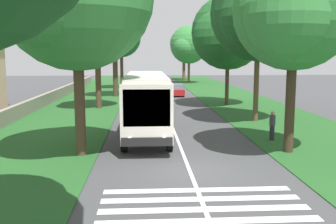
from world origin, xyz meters
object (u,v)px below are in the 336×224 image
Objects in this scene: trailing_car_0 at (144,96)px; trailing_car_1 at (176,90)px; trailing_minibus_0 at (144,78)px; roadside_tree_left_2 at (95,28)px; roadside_tree_right_1 at (291,12)px; roadside_tree_left_4 at (120,39)px; roadside_tree_right_4 at (183,44)px; roadside_tree_right_2 at (256,15)px; roadside_tree_left_0 at (113,33)px; roadside_tree_right_0 at (226,35)px; pedestrian at (272,125)px; utility_pole at (79,71)px; coach_bus at (146,101)px; roadside_tree_right_3 at (188,46)px.

trailing_car_0 is 8.04m from trailing_car_1.
roadside_tree_left_2 is (-20.79, 4.43, 5.72)m from trailing_minibus_0.
roadside_tree_right_1 is at bearing -169.48° from trailing_minibus_0.
roadside_tree_left_4 is (22.08, -0.94, 0.03)m from roadside_tree_left_2.
roadside_tree_left_4 is (1.30, 3.49, 5.74)m from trailing_minibus_0.
roadside_tree_right_2 is at bearing -179.51° from roadside_tree_right_4.
roadside_tree_right_2 is at bearing -167.45° from trailing_car_1.
roadside_tree_left_2 is at bearing 175.31° from roadside_tree_left_0.
roadside_tree_right_0 reaches higher than trailing_minibus_0.
pedestrian is (-25.13, -10.85, -6.49)m from roadside_tree_left_0.
roadside_tree_right_1 is (-17.29, -11.50, -0.35)m from roadside_tree_left_2.
roadside_tree_left_4 is at bearing 16.38° from pedestrian.
utility_pole is at bearing 142.97° from roadside_tree_right_0.
roadside_tree_right_4 is at bearing -8.04° from coach_bus.
roadside_tree_right_0 is at bearing -37.03° from utility_pole.
coach_bus reaches higher than trailing_minibus_0.
trailing_car_0 is 0.42× the size of roadside_tree_left_2.
roadside_tree_right_2 reaches higher than coach_bus.
roadside_tree_right_4 is at bearing 0.29° from roadside_tree_right_0.
utility_pole is at bearing 179.69° from roadside_tree_left_0.
roadside_tree_right_3 is (28.40, -7.74, 5.87)m from trailing_car_0.
trailing_car_0 is 10.32m from roadside_tree_right_0.
roadside_tree_right_2 is 6.71× the size of pedestrian.
roadside_tree_left_0 is at bearing 8.96° from coach_bus.
roadside_tree_right_0 reaches higher than roadside_tree_left_4.
trailing_car_1 is 15.32m from roadside_tree_left_2.
roadside_tree_right_3 reaches higher than trailing_car_1.
roadside_tree_right_0 is 0.93× the size of roadside_tree_right_2.
coach_bus is 9.62m from roadside_tree_right_1.
roadside_tree_left_4 reaches higher than trailing_car_1.
roadside_tree_right_1 is (-39.38, -10.56, -0.38)m from roadside_tree_left_4.
pedestrian is at bearing 179.64° from roadside_tree_right_4.
roadside_tree_right_1 reaches higher than roadside_tree_right_4.
roadside_tree_left_4 is at bearing 15.01° from roadside_tree_right_1.
trailing_car_0 is at bearing 164.76° from roadside_tree_right_3.
trailing_minibus_0 reaches higher than trailing_car_0.
pedestrian is at bearing -168.36° from trailing_minibus_0.
roadside_tree_left_0 reaches higher than roadside_tree_right_3.
coach_bus is 1.06× the size of roadside_tree_right_0.
roadside_tree_right_4 is at bearing 0.49° from roadside_tree_right_2.
trailing_car_1 is 14.77m from roadside_tree_left_4.
roadside_tree_right_2 is at bearing -147.78° from roadside_tree_left_0.
trailing_minibus_0 is 0.60× the size of roadside_tree_right_1.
utility_pole is (-35.81, 0.21, -3.32)m from roadside_tree_left_4.
roadside_tree_right_0 reaches higher than roadside_tree_right_3.
trailing_car_1 is at bearing 6.52° from roadside_tree_right_1.
trailing_car_1 is 12.03m from roadside_tree_right_0.
roadside_tree_left_2 is (12.69, 4.53, 5.12)m from coach_bus.
roadside_tree_left_4 is at bearing 132.93° from roadside_tree_right_3.
utility_pole is at bearing 105.20° from coach_bus.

